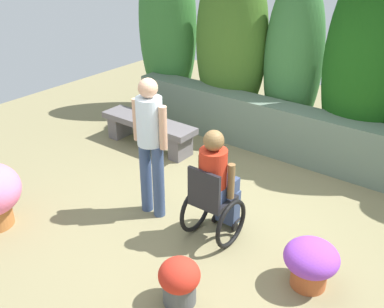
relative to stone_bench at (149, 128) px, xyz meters
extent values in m
plane|color=#817853|center=(2.04, -1.09, -0.31)|extent=(11.38, 11.38, 0.00)
cube|color=slate|center=(2.04, 1.03, 0.09)|extent=(5.87, 0.43, 0.79)
ellipsoid|color=#357231|center=(-0.81, 1.47, 1.25)|extent=(1.16, 0.81, 3.12)
ellipsoid|color=#3E6621|center=(0.52, 1.51, 1.16)|extent=(1.28, 0.89, 2.94)
ellipsoid|color=#387037|center=(1.60, 1.61, 1.02)|extent=(0.95, 0.66, 2.65)
ellipsoid|color=#174C12|center=(2.73, 1.47, 1.19)|extent=(1.17, 0.82, 2.99)
cube|color=#625D60|center=(-0.65, 0.00, -0.13)|extent=(0.20, 0.37, 0.36)
cube|color=#625D60|center=(0.65, 0.00, -0.13)|extent=(0.20, 0.37, 0.36)
cube|color=#625D60|center=(0.00, 0.00, 0.10)|extent=(1.66, 0.43, 0.10)
cube|color=black|center=(2.17, -1.32, 0.19)|extent=(0.40, 0.40, 0.06)
cube|color=black|center=(2.17, -1.50, 0.42)|extent=(0.40, 0.04, 0.40)
cube|color=black|center=(2.17, -1.00, -0.21)|extent=(0.28, 0.12, 0.03)
torus|color=black|center=(1.93, -1.32, -0.03)|extent=(0.05, 0.56, 0.56)
torus|color=black|center=(2.41, -1.32, -0.03)|extent=(0.05, 0.56, 0.56)
cylinder|color=black|center=(2.03, -1.07, -0.26)|extent=(0.03, 0.10, 0.10)
cylinder|color=black|center=(2.31, -1.07, -0.26)|extent=(0.03, 0.10, 0.10)
cube|color=#354466|center=(2.17, -1.22, 0.30)|extent=(0.30, 0.40, 0.16)
cube|color=#354466|center=(2.17, -1.02, -0.04)|extent=(0.26, 0.14, 0.43)
cylinder|color=red|center=(2.17, -1.34, 0.55)|extent=(0.30, 0.30, 0.50)
cylinder|color=brown|center=(1.98, -1.28, 0.47)|extent=(0.08, 0.08, 0.40)
cylinder|color=brown|center=(2.36, -1.28, 0.47)|extent=(0.08, 0.08, 0.40)
sphere|color=brown|center=(2.17, -1.34, 0.91)|extent=(0.22, 0.22, 0.22)
cylinder|color=#394D76|center=(1.20, -1.35, 0.16)|extent=(0.14, 0.14, 0.93)
cylinder|color=#394D76|center=(1.40, -1.35, 0.16)|extent=(0.14, 0.14, 0.93)
cylinder|color=silver|center=(1.30, -1.35, 0.91)|extent=(0.30, 0.30, 0.56)
cylinder|color=tan|center=(1.10, -1.35, 0.88)|extent=(0.09, 0.09, 0.50)
cylinder|color=tan|center=(1.50, -1.35, 0.88)|extent=(0.09, 0.09, 0.50)
sphere|color=tan|center=(1.30, -1.35, 1.30)|extent=(0.22, 0.22, 0.22)
cylinder|color=#AF542C|center=(3.36, -1.37, -0.19)|extent=(0.35, 0.35, 0.25)
ellipsoid|color=#0F3E1F|center=(3.36, -1.37, -0.02)|extent=(0.39, 0.39, 0.11)
ellipsoid|color=purple|center=(3.36, -1.37, 0.03)|extent=(0.54, 0.54, 0.33)
cylinder|color=#4C4F52|center=(2.49, -2.32, -0.19)|extent=(0.31, 0.31, 0.23)
ellipsoid|color=#2E5918|center=(2.49, -2.32, -0.04)|extent=(0.34, 0.34, 0.11)
ellipsoid|color=red|center=(2.49, -2.32, 0.01)|extent=(0.39, 0.39, 0.32)
camera|label=1|loc=(4.51, -4.76, 2.86)|focal=42.11mm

